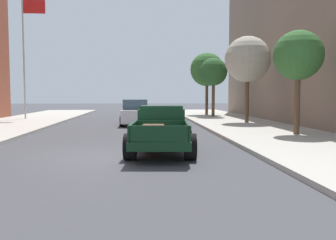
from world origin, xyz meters
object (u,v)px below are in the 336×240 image
at_px(hotrod_truck_dark_green, 162,130).
at_px(street_tree_third, 213,72).
at_px(street_tree_second, 248,59).
at_px(street_tree_farthest, 207,70).
at_px(car_background_white, 135,113).
at_px(street_tree_nearest, 298,56).
at_px(flagpole, 27,44).

relative_size(hotrod_truck_dark_green, street_tree_third, 1.04).
xyz_separation_m(street_tree_second, street_tree_farthest, (-0.99, 9.17, -0.03)).
xyz_separation_m(car_background_white, street_tree_nearest, (7.54, -7.37, 2.94)).
bearing_deg(flagpole, street_tree_second, -17.32).
distance_m(hotrod_truck_dark_green, street_tree_third, 18.41).
bearing_deg(street_tree_third, street_tree_farthest, 91.10).
bearing_deg(car_background_white, street_tree_third, 44.23).
bearing_deg(street_tree_third, street_tree_nearest, -85.08).
bearing_deg(street_tree_third, street_tree_second, -81.74).
height_order(flagpole, street_tree_nearest, flagpole).
relative_size(street_tree_nearest, street_tree_second, 0.85).
bearing_deg(street_tree_nearest, street_tree_second, 91.85).
height_order(street_tree_nearest, street_tree_third, street_tree_third).
height_order(street_tree_nearest, street_tree_second, street_tree_second).
bearing_deg(street_tree_farthest, street_tree_third, -88.90).
height_order(street_tree_second, street_tree_farthest, street_tree_second).
bearing_deg(street_tree_nearest, hotrod_truck_dark_green, -149.45).
bearing_deg(hotrod_truck_dark_green, street_tree_nearest, 30.55).
xyz_separation_m(hotrod_truck_dark_green, car_background_white, (-1.09, 11.17, 0.01)).
bearing_deg(street_tree_second, street_tree_third, 98.26).
distance_m(flagpole, street_tree_nearest, 19.81).
distance_m(flagpole, street_tree_second, 16.26).
distance_m(flagpole, street_tree_third, 14.74).
height_order(hotrod_truck_dark_green, street_tree_third, street_tree_third).
bearing_deg(street_tree_third, hotrod_truck_dark_green, -106.89).
bearing_deg(street_tree_second, flagpole, 162.68).
height_order(car_background_white, street_tree_nearest, street_tree_nearest).
relative_size(flagpole, street_tree_second, 1.64).
height_order(flagpole, street_tree_second, flagpole).
bearing_deg(street_tree_farthest, street_tree_nearest, -85.71).
relative_size(street_tree_third, street_tree_farthest, 0.87).
xyz_separation_m(car_background_white, flagpole, (-8.14, 4.55, 5.00)).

